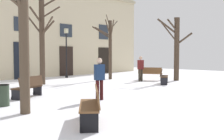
{
  "coord_description": "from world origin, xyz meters",
  "views": [
    {
      "loc": [
        -11.71,
        -9.32,
        1.79
      ],
      "look_at": [
        0.0,
        1.81,
        0.86
      ],
      "focal_mm": 42.44,
      "sensor_mm": 36.0,
      "label": 1
    }
  ],
  "objects_px": {
    "bench_near_center_tree": "(164,76)",
    "bench_facing_shops": "(91,105)",
    "tree_center": "(176,46)",
    "tree_right_of_center": "(110,46)",
    "streetlamp": "(66,47)",
    "person_strolling": "(99,77)",
    "bench_near_lamp": "(150,74)",
    "person_by_shop_door": "(141,67)",
    "tree_foreground": "(23,31)",
    "litter_bin": "(3,95)",
    "tree_left_of_center": "(42,36)",
    "bench_back_to_back_left": "(28,87)"
  },
  "relations": [
    {
      "from": "bench_facing_shops",
      "to": "bench_near_center_tree",
      "type": "distance_m",
      "value": 10.13
    },
    {
      "from": "tree_left_of_center",
      "to": "bench_near_center_tree",
      "type": "distance_m",
      "value": 7.75
    },
    {
      "from": "litter_bin",
      "to": "bench_near_lamp",
      "type": "relative_size",
      "value": 0.44
    },
    {
      "from": "tree_foreground",
      "to": "tree_right_of_center",
      "type": "bearing_deg",
      "value": 31.3
    },
    {
      "from": "tree_left_of_center",
      "to": "bench_facing_shops",
      "type": "xyz_separation_m",
      "value": [
        -4.11,
        -8.92,
        -2.43
      ]
    },
    {
      "from": "bench_near_lamp",
      "to": "person_by_shop_door",
      "type": "height_order",
      "value": "person_by_shop_door"
    },
    {
      "from": "bench_near_lamp",
      "to": "bench_near_center_tree",
      "type": "xyz_separation_m",
      "value": [
        -1.38,
        -1.98,
        -0.01
      ]
    },
    {
      "from": "bench_facing_shops",
      "to": "tree_center",
      "type": "bearing_deg",
      "value": 151.64
    },
    {
      "from": "streetlamp",
      "to": "person_by_shop_door",
      "type": "xyz_separation_m",
      "value": [
        1.74,
        -5.91,
        -1.44
      ]
    },
    {
      "from": "bench_near_center_tree",
      "to": "person_strolling",
      "type": "xyz_separation_m",
      "value": [
        -6.77,
        -1.37,
        0.46
      ]
    },
    {
      "from": "tree_foreground",
      "to": "person_by_shop_door",
      "type": "xyz_separation_m",
      "value": [
        10.32,
        3.47,
        -1.57
      ]
    },
    {
      "from": "litter_bin",
      "to": "bench_back_to_back_left",
      "type": "bearing_deg",
      "value": 33.4
    },
    {
      "from": "streetlamp",
      "to": "bench_near_lamp",
      "type": "xyz_separation_m",
      "value": [
        2.84,
        -5.92,
        -1.91
      ]
    },
    {
      "from": "tree_center",
      "to": "bench_near_center_tree",
      "type": "height_order",
      "value": "tree_center"
    },
    {
      "from": "streetlamp",
      "to": "person_strolling",
      "type": "relative_size",
      "value": 2.34
    },
    {
      "from": "tree_right_of_center",
      "to": "bench_facing_shops",
      "type": "distance_m",
      "value": 12.73
    },
    {
      "from": "person_strolling",
      "to": "bench_facing_shops",
      "type": "bearing_deg",
      "value": 60.04
    },
    {
      "from": "tree_center",
      "to": "bench_facing_shops",
      "type": "height_order",
      "value": "tree_center"
    },
    {
      "from": "litter_bin",
      "to": "bench_near_lamp",
      "type": "bearing_deg",
      "value": 8.93
    },
    {
      "from": "bench_facing_shops",
      "to": "person_strolling",
      "type": "relative_size",
      "value": 0.99
    },
    {
      "from": "tree_right_of_center",
      "to": "person_strolling",
      "type": "xyz_separation_m",
      "value": [
        -6.74,
        -5.97,
        -1.5
      ]
    },
    {
      "from": "bench_facing_shops",
      "to": "litter_bin",
      "type": "bearing_deg",
      "value": -130.71
    },
    {
      "from": "tree_right_of_center",
      "to": "bench_back_to_back_left",
      "type": "distance_m",
      "value": 9.25
    },
    {
      "from": "tree_right_of_center",
      "to": "streetlamp",
      "type": "height_order",
      "value": "tree_right_of_center"
    },
    {
      "from": "bench_facing_shops",
      "to": "person_strolling",
      "type": "height_order",
      "value": "person_strolling"
    },
    {
      "from": "tree_center",
      "to": "tree_right_of_center",
      "type": "bearing_deg",
      "value": 121.67
    },
    {
      "from": "bench_near_lamp",
      "to": "bench_near_center_tree",
      "type": "distance_m",
      "value": 2.41
    },
    {
      "from": "bench_near_center_tree",
      "to": "bench_near_lamp",
      "type": "bearing_deg",
      "value": 24.56
    },
    {
      "from": "bench_near_center_tree",
      "to": "bench_facing_shops",
      "type": "bearing_deg",
      "value": 171.55
    },
    {
      "from": "tree_left_of_center",
      "to": "person_strolling",
      "type": "distance_m",
      "value": 6.95
    },
    {
      "from": "tree_left_of_center",
      "to": "litter_bin",
      "type": "distance_m",
      "value": 7.24
    },
    {
      "from": "tree_foreground",
      "to": "bench_near_center_tree",
      "type": "xyz_separation_m",
      "value": [
        10.03,
        1.48,
        -2.05
      ]
    },
    {
      "from": "bench_near_lamp",
      "to": "litter_bin",
      "type": "bearing_deg",
      "value": 73.94
    },
    {
      "from": "streetlamp",
      "to": "bench_back_to_back_left",
      "type": "relative_size",
      "value": 2.44
    },
    {
      "from": "tree_left_of_center",
      "to": "person_by_shop_door",
      "type": "height_order",
      "value": "tree_left_of_center"
    },
    {
      "from": "tree_foreground",
      "to": "person_strolling",
      "type": "distance_m",
      "value": 3.62
    },
    {
      "from": "litter_bin",
      "to": "bench_near_center_tree",
      "type": "xyz_separation_m",
      "value": [
        9.95,
        -0.2,
        0.07
      ]
    },
    {
      "from": "tree_left_of_center",
      "to": "tree_right_of_center",
      "type": "bearing_deg",
      "value": -5.67
    },
    {
      "from": "bench_back_to_back_left",
      "to": "bench_near_lamp",
      "type": "relative_size",
      "value": 0.92
    },
    {
      "from": "tree_foreground",
      "to": "streetlamp",
      "type": "xyz_separation_m",
      "value": [
        8.57,
        9.38,
        -0.13
      ]
    },
    {
      "from": "tree_right_of_center",
      "to": "person_by_shop_door",
      "type": "xyz_separation_m",
      "value": [
        0.32,
        -2.61,
        -1.48
      ]
    },
    {
      "from": "litter_bin",
      "to": "bench_near_center_tree",
      "type": "bearing_deg",
      "value": -1.13
    },
    {
      "from": "tree_center",
      "to": "bench_facing_shops",
      "type": "relative_size",
      "value": 2.74
    },
    {
      "from": "tree_center",
      "to": "bench_back_to_back_left",
      "type": "bearing_deg",
      "value": 176.58
    },
    {
      "from": "tree_left_of_center",
      "to": "streetlamp",
      "type": "bearing_deg",
      "value": 36.03
    },
    {
      "from": "tree_right_of_center",
      "to": "bench_facing_shops",
      "type": "height_order",
      "value": "tree_right_of_center"
    },
    {
      "from": "litter_bin",
      "to": "bench_back_to_back_left",
      "type": "xyz_separation_m",
      "value": [
        1.54,
        1.02,
        0.06
      ]
    },
    {
      "from": "tree_left_of_center",
      "to": "tree_center",
      "type": "relative_size",
      "value": 1.3
    },
    {
      "from": "tree_right_of_center",
      "to": "tree_center",
      "type": "xyz_separation_m",
      "value": [
        2.49,
        -4.03,
        -0.03
      ]
    },
    {
      "from": "tree_left_of_center",
      "to": "person_by_shop_door",
      "type": "distance_m",
      "value": 6.68
    }
  ]
}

